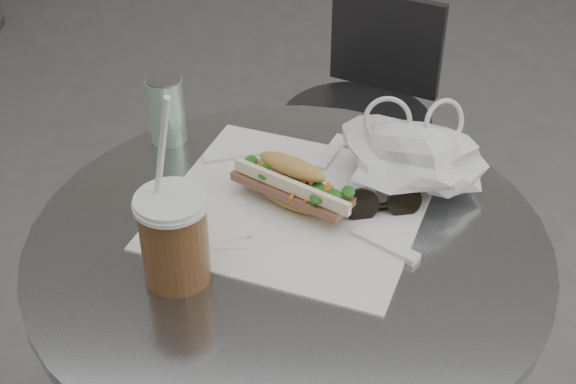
# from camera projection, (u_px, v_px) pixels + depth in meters

# --- Properties ---
(cafe_table) EXTENTS (0.76, 0.76, 0.74)m
(cafe_table) POSITION_uv_depth(u_px,v_px,m) (288.00, 366.00, 1.32)
(cafe_table) COLOR slate
(cafe_table) RESTS_ON ground
(chair_far) EXTENTS (0.40, 0.42, 0.71)m
(chair_far) POSITION_uv_depth(u_px,v_px,m) (360.00, 155.00, 2.09)
(chair_far) COLOR #29292C
(chair_far) RESTS_ON ground
(sandwich_paper) EXTENTS (0.46, 0.45, 0.00)m
(sandwich_paper) POSITION_uv_depth(u_px,v_px,m) (293.00, 207.00, 1.22)
(sandwich_paper) COLOR white
(sandwich_paper) RESTS_ON cafe_table
(banh_mi) EXTENTS (0.25, 0.20, 0.08)m
(banh_mi) POSITION_uv_depth(u_px,v_px,m) (292.00, 184.00, 1.20)
(banh_mi) COLOR tan
(banh_mi) RESTS_ON sandwich_paper
(iced_coffee) EXTENTS (0.10, 0.10, 0.29)m
(iced_coffee) POSITION_uv_depth(u_px,v_px,m) (174.00, 237.00, 1.05)
(iced_coffee) COLOR brown
(iced_coffee) RESTS_ON cafe_table
(sunglasses) EXTENTS (0.12, 0.05, 0.05)m
(sunglasses) POSITION_uv_depth(u_px,v_px,m) (382.00, 204.00, 1.19)
(sunglasses) COLOR black
(sunglasses) RESTS_ON cafe_table
(plastic_bag) EXTENTS (0.24, 0.21, 0.10)m
(plastic_bag) POSITION_uv_depth(u_px,v_px,m) (413.00, 159.00, 1.23)
(plastic_bag) COLOR white
(plastic_bag) RESTS_ON cafe_table
(napkin_stack) EXTENTS (0.15, 0.15, 0.01)m
(napkin_stack) POSITION_uv_depth(u_px,v_px,m) (204.00, 223.00, 1.18)
(napkin_stack) COLOR white
(napkin_stack) RESTS_ON cafe_table
(drink_can) EXTENTS (0.06, 0.06, 0.12)m
(drink_can) POSITION_uv_depth(u_px,v_px,m) (166.00, 110.00, 1.34)
(drink_can) COLOR #60A56B
(drink_can) RESTS_ON cafe_table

